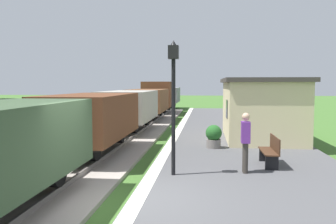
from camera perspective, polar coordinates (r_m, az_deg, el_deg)
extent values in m
plane|color=#3D6628|center=(8.36, -7.53, -14.93)|extent=(160.00, 160.00, 0.00)
cube|color=#4C4C4F|center=(8.21, 15.49, -14.49)|extent=(6.00, 60.00, 0.25)
cube|color=silver|center=(8.20, -4.75, -13.42)|extent=(0.36, 60.00, 0.01)
cube|color=#9E9389|center=(9.18, -22.65, -13.05)|extent=(3.80, 60.00, 0.12)
cube|color=slate|center=(8.83, -18.47, -12.76)|extent=(0.07, 60.00, 0.14)
cylinder|color=black|center=(9.56, -20.94, -8.47)|extent=(1.56, 0.84, 0.84)
cylinder|color=black|center=(10.53, -18.11, -5.82)|extent=(0.20, 0.30, 0.20)
cube|color=brown|center=(13.83, -11.99, -0.58)|extent=(2.50, 5.60, 1.60)
cube|color=black|center=(13.90, -11.95, -3.25)|extent=(2.10, 5.15, 0.50)
cylinder|color=black|center=(15.63, -9.91, -3.29)|extent=(1.56, 0.84, 0.84)
cylinder|color=black|center=(12.27, -14.52, -5.49)|extent=(1.56, 0.84, 0.84)
cylinder|color=black|center=(16.71, -8.83, -1.92)|extent=(0.20, 0.30, 0.20)
cylinder|color=black|center=(11.17, -16.64, -5.21)|extent=(0.20, 0.30, 0.20)
cube|color=gray|center=(20.19, -6.20, 1.05)|extent=(2.50, 5.60, 1.60)
cube|color=black|center=(20.24, -6.18, -0.79)|extent=(2.10, 5.15, 0.50)
cylinder|color=black|center=(22.01, -5.19, -1.01)|extent=(1.56, 0.84, 0.84)
cylinder|color=black|center=(18.53, -7.35, -2.06)|extent=(1.56, 0.84, 0.84)
cylinder|color=black|center=(23.12, -4.64, -0.13)|extent=(0.20, 0.30, 0.20)
cylinder|color=black|center=(17.38, -8.24, -1.67)|extent=(0.20, 0.30, 0.20)
cube|color=brown|center=(26.67, -3.20, 1.89)|extent=(2.50, 5.60, 1.60)
cube|color=black|center=(26.71, -3.19, 0.50)|extent=(2.10, 5.15, 0.50)
cylinder|color=black|center=(28.49, -2.61, 0.24)|extent=(1.56, 0.84, 0.84)
cylinder|color=black|center=(24.97, -3.85, -0.36)|extent=(1.56, 0.84, 0.84)
cylinder|color=black|center=(29.62, -2.28, 0.89)|extent=(0.20, 0.30, 0.20)
cylinder|color=black|center=(23.81, -4.33, 0.01)|extent=(0.20, 0.30, 0.20)
cube|color=brown|center=(33.19, -1.37, 2.91)|extent=(2.50, 5.60, 2.20)
cube|color=black|center=(33.23, -1.37, 1.28)|extent=(2.10, 5.15, 0.50)
cylinder|color=black|center=(35.02, -0.99, 1.03)|extent=(1.56, 0.84, 0.84)
cylinder|color=black|center=(31.47, -1.79, 0.64)|extent=(1.56, 0.84, 0.84)
cylinder|color=black|center=(36.15, -0.77, 1.53)|extent=(0.20, 0.30, 0.20)
cylinder|color=black|center=(30.31, -2.09, 0.97)|extent=(0.20, 0.30, 0.20)
cube|color=gray|center=(39.75, -0.14, 2.74)|extent=(2.50, 5.60, 1.60)
cube|color=black|center=(39.77, -0.14, 1.80)|extent=(2.10, 5.15, 0.50)
cylinder|color=black|center=(41.57, 0.12, 1.57)|extent=(1.56, 0.84, 0.84)
cylinder|color=black|center=(38.01, -0.43, 1.30)|extent=(1.56, 0.84, 0.84)
cylinder|color=black|center=(42.70, 0.28, 1.98)|extent=(0.20, 0.30, 0.20)
cylinder|color=black|center=(36.85, -0.64, 1.59)|extent=(0.20, 0.30, 0.20)
cube|color=beige|center=(17.18, 14.47, 0.24)|extent=(3.20, 5.50, 2.60)
cube|color=#3D3833|center=(17.14, 14.56, 4.88)|extent=(3.50, 5.80, 0.18)
cube|color=black|center=(15.92, 9.32, 0.47)|extent=(0.03, 0.90, 0.80)
cube|color=#422819|center=(11.61, 15.64, -6.03)|extent=(0.42, 1.50, 0.04)
cube|color=#422819|center=(11.60, 16.59, -4.83)|extent=(0.04, 1.50, 0.45)
cube|color=black|center=(11.08, 16.13, -7.76)|extent=(0.38, 0.06, 0.42)
cube|color=black|center=(12.24, 15.14, -6.58)|extent=(0.38, 0.06, 0.42)
cylinder|color=#38332D|center=(10.46, 12.18, -7.17)|extent=(0.15, 0.15, 0.86)
cylinder|color=#38332D|center=(10.61, 12.10, -7.00)|extent=(0.15, 0.15, 0.86)
cube|color=#662D8C|center=(10.42, 12.21, -3.14)|extent=(0.25, 0.38, 0.60)
sphere|color=tan|center=(10.37, 12.25, -0.73)|extent=(0.22, 0.22, 0.22)
cylinder|color=slate|center=(14.37, 7.25, -4.99)|extent=(0.56, 0.56, 0.34)
sphere|color=#235B23|center=(14.30, 7.26, -3.31)|extent=(0.64, 0.64, 0.64)
cylinder|color=black|center=(9.88, 0.86, -0.89)|extent=(0.11, 0.11, 3.20)
cube|color=black|center=(9.87, 0.87, 9.46)|extent=(0.28, 0.28, 0.36)
sphere|color=#F2E5BF|center=(9.87, 0.87, 9.46)|extent=(0.20, 0.20, 0.20)
cone|color=black|center=(9.89, 0.88, 10.84)|extent=(0.20, 0.20, 0.16)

